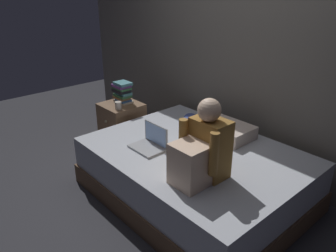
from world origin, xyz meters
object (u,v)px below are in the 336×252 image
at_px(pillow, 224,129).
at_px(mug, 118,106).
at_px(person_sitting, 202,150).
at_px(clothes_pile, 194,121).
at_px(bed, 194,173).
at_px(nightstand, 122,126).
at_px(laptop, 150,142).
at_px(book_stack, 122,92).

height_order(pillow, mug, mug).
relative_size(person_sitting, clothes_pile, 2.09).
bearing_deg(bed, pillow, 93.63).
height_order(bed, nightstand, nightstand).
distance_m(nightstand, person_sitting, 1.77).
distance_m(laptop, clothes_pile, 0.69).
xyz_separation_m(book_stack, clothes_pile, (0.92, 0.29, -0.17)).
xyz_separation_m(laptop, mug, (-0.86, 0.22, 0.07)).
bearing_deg(clothes_pile, nightstand, -158.84).
height_order(laptop, clothes_pile, laptop).
xyz_separation_m(laptop, book_stack, (-1.02, 0.39, 0.16)).
height_order(bed, pillow, pillow).
bearing_deg(laptop, mug, 165.58).
distance_m(bed, clothes_pile, 0.65).
xyz_separation_m(mug, clothes_pile, (0.75, 0.46, -0.08)).
height_order(pillow, book_stack, book_stack).
xyz_separation_m(person_sitting, mug, (-1.53, 0.25, -0.12)).
distance_m(bed, book_stack, 1.42).
relative_size(bed, person_sitting, 3.05).
relative_size(book_stack, mug, 2.85).
bearing_deg(person_sitting, mug, 170.81).
xyz_separation_m(book_stack, mug, (0.16, -0.17, -0.09)).
bearing_deg(person_sitting, laptop, 177.73).
height_order(nightstand, mug, mug).
relative_size(person_sitting, book_stack, 2.56).
bearing_deg(bed, clothes_pile, 136.00).
relative_size(person_sitting, pillow, 1.17).
distance_m(book_stack, mug, 0.25).
height_order(person_sitting, book_stack, person_sitting).
height_order(nightstand, laptop, laptop).
distance_m(bed, laptop, 0.52).
height_order(laptop, book_stack, book_stack).
relative_size(person_sitting, laptop, 2.05).
bearing_deg(person_sitting, bed, 139.62).
bearing_deg(person_sitting, nightstand, 167.52).
xyz_separation_m(nightstand, laptop, (0.99, -0.34, 0.27)).
relative_size(laptop, pillow, 0.57).
bearing_deg(person_sitting, book_stack, 166.10).
bearing_deg(nightstand, mug, -42.69).
distance_m(bed, nightstand, 1.30).
xyz_separation_m(pillow, mug, (-1.14, -0.51, 0.06)).
distance_m(person_sitting, mug, 1.56).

